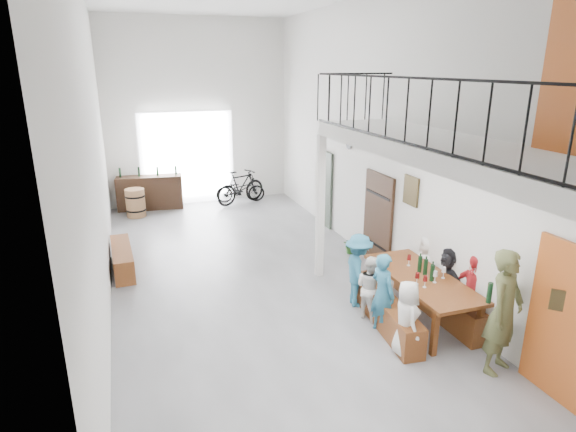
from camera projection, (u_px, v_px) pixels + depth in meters
name	position (u px, v px, depth m)	size (l,w,h in m)	color
floor	(252.00, 275.00, 9.91)	(12.00, 12.00, 0.00)	slate
room_walls	(248.00, 98.00, 8.84)	(12.00, 12.00, 12.00)	white
gateway_portal	(187.00, 158.00, 14.71)	(2.80, 0.08, 2.80)	white
right_wall_decor	(424.00, 206.00, 8.56)	(0.07, 8.28, 5.07)	#AF4E1B
balcony	(440.00, 151.00, 6.83)	(1.52, 5.62, 4.00)	white
tasting_table	(422.00, 281.00, 7.99)	(0.98, 2.33, 0.79)	brown
bench_inner	(385.00, 311.00, 7.93)	(0.35, 2.20, 0.51)	brown
bench_wall	(436.00, 300.00, 8.28)	(0.29, 2.27, 0.52)	brown
tableware	(426.00, 270.00, 7.88)	(0.61, 0.90, 0.35)	black
side_bench	(122.00, 259.00, 10.10)	(0.39, 1.77, 0.50)	brown
oak_barrel	(136.00, 203.00, 13.61)	(0.55, 0.55, 0.81)	#986E44
serving_counter	(150.00, 192.00, 14.34)	(1.89, 0.52, 1.00)	#321C13
counter_bottles	(148.00, 171.00, 14.15)	(1.63, 0.29, 0.28)	black
guest_left_a	(406.00, 318.00, 7.05)	(0.57, 0.37, 1.17)	white
guest_left_b	(383.00, 293.00, 7.62)	(0.49, 0.32, 1.35)	#286986
guest_left_c	(370.00, 287.00, 8.09)	(0.54, 0.42, 1.11)	white
guest_left_d	(358.00, 270.00, 8.50)	(0.86, 0.50, 1.33)	#286986
guest_right_a	(472.00, 292.00, 7.72)	(0.76, 0.32, 1.29)	red
guest_right_b	(448.00, 281.00, 8.21)	(1.13, 0.36, 1.22)	black
guest_right_c	(426.00, 266.00, 8.88)	(0.57, 0.37, 1.17)	white
host_standing	(504.00, 312.00, 6.58)	(0.66, 0.43, 1.81)	#525630
potted_plant	(351.00, 245.00, 11.00)	(0.34, 0.30, 0.38)	#234F1E
bicycle_near	(240.00, 189.00, 15.09)	(0.53, 1.52, 0.80)	black
bicycle_far	(241.00, 187.00, 14.88)	(0.49, 1.75, 1.05)	black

